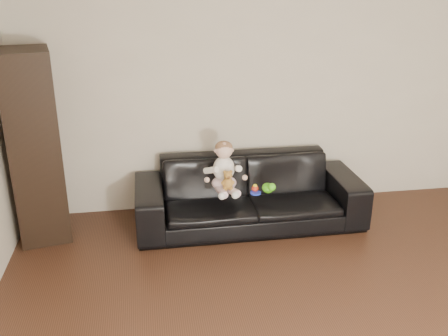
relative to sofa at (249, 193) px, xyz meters
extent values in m
plane|color=beige|center=(0.24, 0.50, 0.97)|extent=(5.00, 0.00, 5.00)
imported|color=black|center=(0.00, 0.00, 0.00)|extent=(2.27, 0.89, 0.66)
cube|color=black|center=(-2.02, 0.10, 0.56)|extent=(0.56, 0.69, 1.79)
cube|color=silver|center=(-2.00, 0.10, 0.97)|extent=(0.23, 0.28, 0.28)
ellipsoid|color=silver|center=(-0.27, -0.11, 0.17)|extent=(0.29, 0.27, 0.13)
ellipsoid|color=white|center=(-0.27, -0.09, 0.31)|extent=(0.25, 0.22, 0.25)
sphere|color=beige|center=(-0.27, -0.11, 0.51)|extent=(0.20, 0.20, 0.17)
ellipsoid|color=#8C603F|center=(-0.27, -0.10, 0.53)|extent=(0.21, 0.21, 0.12)
cylinder|color=silver|center=(-0.32, -0.26, 0.15)|extent=(0.13, 0.22, 0.08)
cylinder|color=silver|center=(-0.22, -0.26, 0.15)|extent=(0.13, 0.22, 0.08)
sphere|color=white|center=(-0.33, -0.37, 0.15)|extent=(0.08, 0.08, 0.07)
sphere|color=white|center=(-0.21, -0.37, 0.15)|extent=(0.08, 0.08, 0.07)
cylinder|color=white|center=(-0.40, -0.15, 0.33)|extent=(0.10, 0.18, 0.11)
cylinder|color=white|center=(-0.14, -0.15, 0.33)|extent=(0.10, 0.18, 0.11)
ellipsoid|color=#A2722E|center=(-0.26, -0.26, 0.23)|extent=(0.12, 0.10, 0.12)
sphere|color=#A2722E|center=(-0.26, -0.28, 0.32)|extent=(0.09, 0.09, 0.08)
sphere|color=#A2722E|center=(-0.29, -0.27, 0.35)|extent=(0.04, 0.04, 0.03)
sphere|color=#A2722E|center=(-0.23, -0.27, 0.35)|extent=(0.04, 0.04, 0.03)
sphere|color=#593819|center=(-0.26, -0.31, 0.31)|extent=(0.04, 0.04, 0.03)
ellipsoid|color=#49C717|center=(0.13, -0.26, 0.15)|extent=(0.15, 0.16, 0.09)
sphere|color=red|center=(0.01, -0.22, 0.14)|extent=(0.07, 0.07, 0.07)
cylinder|color=#1B34DB|center=(0.01, -0.27, 0.11)|extent=(0.13, 0.13, 0.01)
camera|label=1|loc=(-0.98, -4.51, 2.04)|focal=40.00mm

